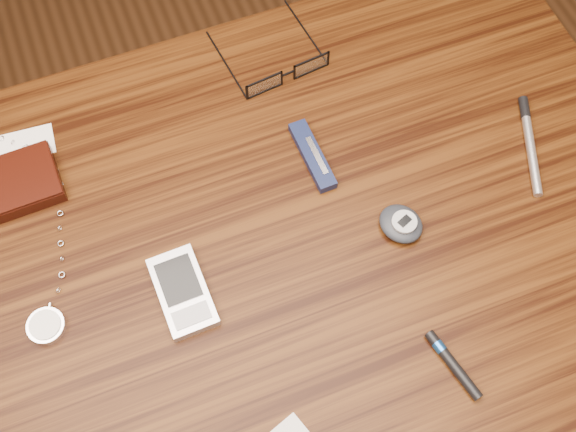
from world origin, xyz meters
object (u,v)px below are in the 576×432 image
desk (271,287)px  pocket_watch (46,318)px  eyeglasses (285,72)px  pda_phone (183,292)px  pedometer (401,224)px  silver_pen (529,138)px  wallet_and_card (18,182)px  pocket_knife (312,156)px

desk → pocket_watch: size_ratio=3.42×
eyeglasses → pda_phone: 0.33m
pedometer → silver_pen: pedometer is taller
desk → pedometer: (0.16, -0.02, 0.11)m
pedometer → pocket_watch: bearing=174.6°
pocket_watch → silver_pen: 0.62m
wallet_and_card → silver_pen: wallet_and_card is taller
eyeglasses → silver_pen: bearing=-38.8°
eyeglasses → pedometer: size_ratio=2.04×
pedometer → pocket_knife: (-0.06, 0.13, -0.00)m
pedometer → pda_phone: bearing=177.2°
pocket_watch → silver_pen: (0.62, 0.01, 0.00)m
silver_pen → eyeglasses: bearing=141.2°
desk → pda_phone: bearing=-175.1°
silver_pen → pocket_watch: bearing=-178.8°
pedometer → wallet_and_card: bearing=152.0°
pocket_knife → wallet_and_card: bearing=165.2°
wallet_and_card → pocket_knife: bearing=-14.8°
wallet_and_card → pocket_knife: 0.36m
eyeglasses → pocket_knife: eyeglasses is taller
desk → pda_phone: 0.15m
pocket_watch → pda_phone: size_ratio=2.84×
desk → silver_pen: 0.38m
pocket_watch → pda_phone: bearing=-9.9°
desk → eyeglasses: (0.11, 0.23, 0.11)m
desk → wallet_and_card: 0.34m
pocket_watch → pedometer: pedometer is taller
desk → pocket_knife: 0.18m
pocket_watch → pedometer: bearing=-5.4°
pda_phone → pocket_knife: bearing=29.0°
eyeglasses → silver_pen: size_ratio=1.02×
pocket_watch → pocket_knife: bearing=13.8°
eyeglasses → pocket_knife: (-0.01, -0.13, -0.01)m
eyeglasses → pda_phone: (-0.22, -0.24, -0.00)m
pda_phone → pedometer: bearing=-2.8°
silver_pen → pda_phone: bearing=-175.2°
pocket_knife → desk: bearing=-132.8°
pda_phone → pedometer: pedometer is taller
wallet_and_card → pedometer: (0.41, -0.22, -0.00)m
pocket_knife → silver_pen: 0.28m
desk → pedometer: bearing=-7.9°
pedometer → silver_pen: bearing=14.5°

